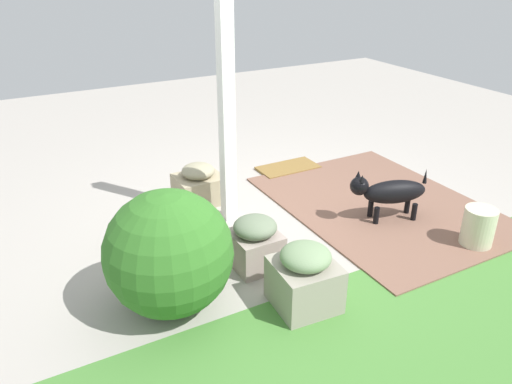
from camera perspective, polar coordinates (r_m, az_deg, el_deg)
The scene contains 11 objects.
ground_plane at distance 4.76m, azimuth 3.06°, elevation -3.29°, with size 12.00×12.00×0.00m, color #A6A097.
brick_path at distance 5.18m, azimuth 14.08°, elevation -1.43°, with size 1.80×2.40×0.02m, color brown.
porch_pillar at distance 4.40m, azimuth -3.38°, elevation 9.13°, with size 0.12×0.12×2.10m, color white.
stone_planter_nearest at distance 5.06m, azimuth -6.57°, elevation 0.83°, with size 0.47×0.41×0.42m.
stone_planter_mid at distance 3.99m, azimuth -0.10°, elevation -5.82°, with size 0.37×0.38×0.44m.
stone_planter_far at distance 3.58m, azimuth 5.59°, elevation -9.76°, with size 0.46×0.47×0.49m.
round_shrub at distance 3.48m, azimuth -9.97°, elevation -6.92°, with size 0.90×0.90×0.90m, color #326E24.
terracotta_pot_broad at distance 4.30m, azimuth -10.35°, elevation -2.97°, with size 0.45×0.45×0.45m.
dog at distance 4.79m, azimuth 15.04°, elevation 0.03°, with size 0.75×0.39×0.52m.
ceramic_urn at distance 4.69m, azimuth 24.13°, elevation -3.73°, with size 0.27×0.27×0.36m, color beige.
doormat at distance 5.88m, azimuth 3.69°, elevation 2.78°, with size 0.71×0.37×0.03m, color olive.
Camera 1 is at (2.20, 3.53, 2.31)m, focal length 34.88 mm.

